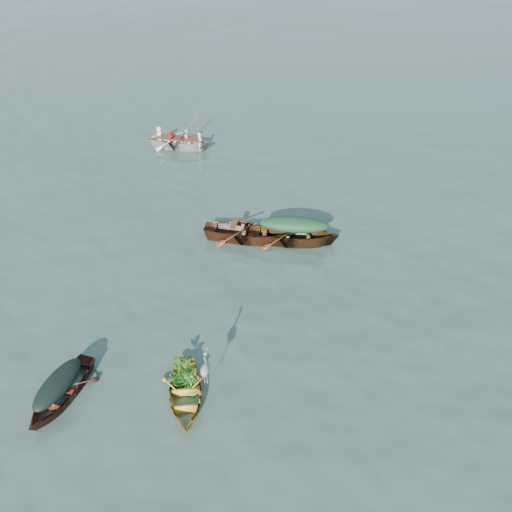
{
  "coord_description": "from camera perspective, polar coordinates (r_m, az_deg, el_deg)",
  "views": [
    {
      "loc": [
        2.34,
        -12.0,
        10.26
      ],
      "look_at": [
        0.54,
        1.34,
        0.5
      ],
      "focal_mm": 35.0,
      "sensor_mm": 36.0,
      "label": 1
    }
  ],
  "objects": [
    {
      "name": "ground",
      "position": [
        15.96,
        -2.58,
        -4.1
      ],
      "size": [
        140.0,
        140.0,
        0.0
      ],
      "primitive_type": "plane",
      "color": "#354A41",
      "rests_on": "ground"
    },
    {
      "name": "dark_tarp_cover",
      "position": [
        13.52,
        -21.79,
        -13.25
      ],
      "size": [
        0.95,
        1.82,
        0.4
      ],
      "primitive_type": "ellipsoid",
      "rotation": [
        0.0,
        0.0,
        -0.18
      ],
      "color": "black",
      "rests_on": "dark_covered_boat"
    },
    {
      "name": "dark_covered_boat",
      "position": [
        13.94,
        -21.25,
        -14.82
      ],
      "size": [
        1.72,
        3.31,
        0.75
      ],
      "primitive_type": "imported",
      "rotation": [
        0.0,
        0.0,
        -0.18
      ],
      "color": "#571D14",
      "rests_on": "ground"
    },
    {
      "name": "heron",
      "position": [
        12.5,
        -5.81,
        -13.23
      ],
      "size": [
        0.38,
        0.46,
        0.92
      ],
      "primitive_type": null,
      "rotation": [
        0.0,
        0.0,
        0.27
      ],
      "color": "gray",
      "rests_on": "yellow_dinghy"
    },
    {
      "name": "dinghy_weeds",
      "position": [
        12.97,
        -8.24,
        -12.21
      ],
      "size": [
        0.91,
        1.05,
        0.6
      ],
      "primitive_type": "imported",
      "rotation": [
        0.0,
        0.0,
        0.27
      ],
      "color": "#2B711D",
      "rests_on": "yellow_dinghy"
    },
    {
      "name": "rowers",
      "position": [
        25.42,
        -8.8,
        13.93
      ],
      "size": [
        3.12,
        1.39,
        0.76
      ],
      "primitive_type": "imported",
      "rotation": [
        0.0,
        0.0,
        1.5
      ],
      "color": "white",
      "rests_on": "rowed_boat"
    },
    {
      "name": "yellow_dinghy",
      "position": [
        13.13,
        -8.06,
        -15.96
      ],
      "size": [
        1.94,
        3.06,
        0.74
      ],
      "primitive_type": "imported",
      "rotation": [
        0.0,
        0.0,
        0.27
      ],
      "color": "gold",
      "rests_on": "ground"
    },
    {
      "name": "green_tarp_cover",
      "position": [
        17.76,
        4.39,
        3.65
      ],
      "size": [
        2.54,
        0.87,
        0.52
      ],
      "primitive_type": "ellipsoid",
      "rotation": [
        0.0,
        0.0,
        1.61
      ],
      "color": "#17381F",
      "rests_on": "green_tarp_boat"
    },
    {
      "name": "oars",
      "position": [
        25.55,
        -8.73,
        13.2
      ],
      "size": [
        0.79,
        2.64,
        0.06
      ],
      "primitive_type": null,
      "rotation": [
        0.0,
        0.0,
        1.5
      ],
      "color": "olive",
      "rests_on": "rowed_boat"
    },
    {
      "name": "rowed_boat",
      "position": [
        25.76,
        -8.61,
        12.08
      ],
      "size": [
        4.44,
        1.62,
        1.04
      ],
      "primitive_type": "imported",
      "rotation": [
        0.0,
        0.0,
        1.5
      ],
      "color": "beige",
      "rests_on": "ground"
    },
    {
      "name": "open_wooden_boat",
      "position": [
        18.28,
        -0.69,
        1.8
      ],
      "size": [
        4.69,
        1.58,
        1.1
      ],
      "primitive_type": "imported",
      "rotation": [
        0.0,
        0.0,
        1.54
      ],
      "color": "#512014",
      "rests_on": "ground"
    },
    {
      "name": "green_tarp_boat",
      "position": [
        18.2,
        4.28,
        1.52
      ],
      "size": [
        4.62,
        1.58,
        1.08
      ],
      "primitive_type": "imported",
      "rotation": [
        0.0,
        0.0,
        1.61
      ],
      "color": "#492911",
      "rests_on": "ground"
    },
    {
      "name": "thwart_benches",
      "position": [
        17.96,
        -0.7,
        3.31
      ],
      "size": [
        2.35,
        0.94,
        0.04
      ],
      "primitive_type": null,
      "rotation": [
        0.0,
        0.0,
        1.54
      ],
      "color": "#43280F",
      "rests_on": "open_wooden_boat"
    }
  ]
}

